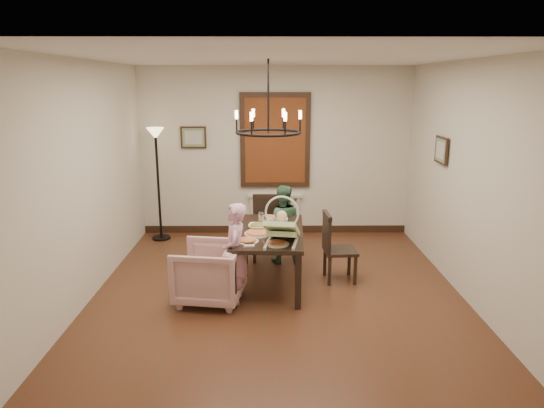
{
  "coord_description": "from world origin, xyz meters",
  "views": [
    {
      "loc": [
        -0.1,
        -5.55,
        2.53
      ],
      "look_at": [
        -0.07,
        0.34,
        1.05
      ],
      "focal_mm": 32.0,
      "sensor_mm": 36.0,
      "label": 1
    }
  ],
  "objects_px": {
    "chair_far": "(267,228)",
    "chair_right": "(340,247)",
    "baby_bouncer": "(282,227)",
    "floor_lamp": "(158,186)",
    "dining_table": "(269,237)",
    "armchair": "(209,273)",
    "drinking_glass": "(264,222)",
    "seated_man": "(282,230)",
    "elderly_woman": "(235,262)"
  },
  "relations": [
    {
      "from": "dining_table",
      "to": "elderly_woman",
      "type": "height_order",
      "value": "elderly_woman"
    },
    {
      "from": "elderly_woman",
      "to": "drinking_glass",
      "type": "distance_m",
      "value": 0.81
    },
    {
      "from": "seated_man",
      "to": "drinking_glass",
      "type": "distance_m",
      "value": 0.75
    },
    {
      "from": "baby_bouncer",
      "to": "drinking_glass",
      "type": "xyz_separation_m",
      "value": [
        -0.22,
        0.66,
        -0.13
      ]
    },
    {
      "from": "armchair",
      "to": "baby_bouncer",
      "type": "distance_m",
      "value": 1.03
    },
    {
      "from": "armchair",
      "to": "drinking_glass",
      "type": "relative_size",
      "value": 5.93
    },
    {
      "from": "drinking_glass",
      "to": "armchair",
      "type": "bearing_deg",
      "value": -134.1
    },
    {
      "from": "dining_table",
      "to": "floor_lamp",
      "type": "height_order",
      "value": "floor_lamp"
    },
    {
      "from": "dining_table",
      "to": "chair_right",
      "type": "distance_m",
      "value": 0.95
    },
    {
      "from": "armchair",
      "to": "floor_lamp",
      "type": "relative_size",
      "value": 0.43
    },
    {
      "from": "baby_bouncer",
      "to": "elderly_woman",
      "type": "bearing_deg",
      "value": -167.74
    },
    {
      "from": "chair_far",
      "to": "floor_lamp",
      "type": "bearing_deg",
      "value": 152.94
    },
    {
      "from": "chair_right",
      "to": "seated_man",
      "type": "relative_size",
      "value": 0.98
    },
    {
      "from": "chair_far",
      "to": "drinking_glass",
      "type": "xyz_separation_m",
      "value": [
        -0.03,
        -0.73,
        0.31
      ]
    },
    {
      "from": "chair_far",
      "to": "chair_right",
      "type": "distance_m",
      "value": 1.24
    },
    {
      "from": "dining_table",
      "to": "armchair",
      "type": "xyz_separation_m",
      "value": [
        -0.71,
        -0.49,
        -0.28
      ]
    },
    {
      "from": "chair_right",
      "to": "drinking_glass",
      "type": "height_order",
      "value": "chair_right"
    },
    {
      "from": "elderly_woman",
      "to": "baby_bouncer",
      "type": "xyz_separation_m",
      "value": [
        0.55,
        0.03,
        0.41
      ]
    },
    {
      "from": "dining_table",
      "to": "elderly_woman",
      "type": "xyz_separation_m",
      "value": [
        -0.39,
        -0.52,
        -0.14
      ]
    },
    {
      "from": "chair_far",
      "to": "drinking_glass",
      "type": "height_order",
      "value": "chair_far"
    },
    {
      "from": "chair_far",
      "to": "seated_man",
      "type": "xyz_separation_m",
      "value": [
        0.22,
        -0.1,
        -0.0
      ]
    },
    {
      "from": "chair_far",
      "to": "seated_man",
      "type": "height_order",
      "value": "chair_far"
    },
    {
      "from": "armchair",
      "to": "seated_man",
      "type": "bearing_deg",
      "value": 153.46
    },
    {
      "from": "drinking_glass",
      "to": "elderly_woman",
      "type": "bearing_deg",
      "value": -115.64
    },
    {
      "from": "chair_right",
      "to": "armchair",
      "type": "relative_size",
      "value": 1.19
    },
    {
      "from": "dining_table",
      "to": "seated_man",
      "type": "xyz_separation_m",
      "value": [
        0.19,
        0.8,
        -0.16
      ]
    },
    {
      "from": "seated_man",
      "to": "drinking_glass",
      "type": "bearing_deg",
      "value": 68.61
    },
    {
      "from": "chair_right",
      "to": "drinking_glass",
      "type": "relative_size",
      "value": 7.09
    },
    {
      "from": "chair_far",
      "to": "chair_right",
      "type": "xyz_separation_m",
      "value": [
        0.96,
        -0.79,
        -0.01
      ]
    },
    {
      "from": "chair_right",
      "to": "baby_bouncer",
      "type": "bearing_deg",
      "value": 123.63
    },
    {
      "from": "dining_table",
      "to": "floor_lamp",
      "type": "distance_m",
      "value": 2.6
    },
    {
      "from": "dining_table",
      "to": "baby_bouncer",
      "type": "height_order",
      "value": "baby_bouncer"
    },
    {
      "from": "baby_bouncer",
      "to": "floor_lamp",
      "type": "relative_size",
      "value": 0.32
    },
    {
      "from": "dining_table",
      "to": "drinking_glass",
      "type": "bearing_deg",
      "value": 113.38
    },
    {
      "from": "chair_right",
      "to": "baby_bouncer",
      "type": "relative_size",
      "value": 1.58
    },
    {
      "from": "dining_table",
      "to": "chair_right",
      "type": "height_order",
      "value": "chair_right"
    },
    {
      "from": "armchair",
      "to": "seated_man",
      "type": "height_order",
      "value": "seated_man"
    },
    {
      "from": "chair_far",
      "to": "armchair",
      "type": "distance_m",
      "value": 1.55
    },
    {
      "from": "dining_table",
      "to": "seated_man",
      "type": "bearing_deg",
      "value": 79.19
    },
    {
      "from": "armchair",
      "to": "elderly_woman",
      "type": "xyz_separation_m",
      "value": [
        0.31,
        -0.02,
        0.15
      ]
    },
    {
      "from": "dining_table",
      "to": "seated_man",
      "type": "distance_m",
      "value": 0.84
    },
    {
      "from": "elderly_woman",
      "to": "drinking_glass",
      "type": "xyz_separation_m",
      "value": [
        0.33,
        0.69,
        0.29
      ]
    },
    {
      "from": "armchair",
      "to": "seated_man",
      "type": "relative_size",
      "value": 0.82
    },
    {
      "from": "chair_right",
      "to": "baby_bouncer",
      "type": "xyz_separation_m",
      "value": [
        -0.78,
        -0.6,
        0.45
      ]
    },
    {
      "from": "seated_man",
      "to": "elderly_woman",
      "type": "bearing_deg",
      "value": 66.79
    },
    {
      "from": "chair_right",
      "to": "elderly_woman",
      "type": "distance_m",
      "value": 1.47
    },
    {
      "from": "elderly_woman",
      "to": "floor_lamp",
      "type": "height_order",
      "value": "floor_lamp"
    },
    {
      "from": "armchair",
      "to": "baby_bouncer",
      "type": "height_order",
      "value": "baby_bouncer"
    },
    {
      "from": "seated_man",
      "to": "floor_lamp",
      "type": "xyz_separation_m",
      "value": [
        -1.98,
        1.06,
        0.43
      ]
    },
    {
      "from": "armchair",
      "to": "floor_lamp",
      "type": "distance_m",
      "value": 2.65
    }
  ]
}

